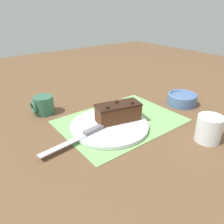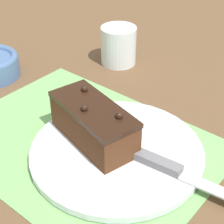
{
  "view_description": "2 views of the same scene",
  "coord_description": "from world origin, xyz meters",
  "px_view_note": "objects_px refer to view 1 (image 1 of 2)",
  "views": [
    {
      "loc": [
        0.49,
        0.58,
        0.42
      ],
      "look_at": [
        0.05,
        0.01,
        0.06
      ],
      "focal_mm": 35.0,
      "sensor_mm": 36.0,
      "label": 1
    },
    {
      "loc": [
        0.36,
        -0.36,
        0.42
      ],
      "look_at": [
        0.03,
        0.04,
        0.06
      ],
      "focal_mm": 60.0,
      "sensor_mm": 36.0,
      "label": 2
    }
  ],
  "objects_px": {
    "chocolate_cake": "(118,112)",
    "drinking_glass": "(209,129)",
    "cake_plate": "(109,125)",
    "serving_knife": "(84,135)",
    "coffee_mug": "(43,105)",
    "small_bowl": "(182,98)"
  },
  "relations": [
    {
      "from": "chocolate_cake",
      "to": "drinking_glass",
      "type": "relative_size",
      "value": 2.01
    },
    {
      "from": "cake_plate",
      "to": "serving_knife",
      "type": "height_order",
      "value": "serving_knife"
    },
    {
      "from": "serving_knife",
      "to": "cake_plate",
      "type": "bearing_deg",
      "value": -89.7
    },
    {
      "from": "cake_plate",
      "to": "drinking_glass",
      "type": "relative_size",
      "value": 3.22
    },
    {
      "from": "chocolate_cake",
      "to": "coffee_mug",
      "type": "bearing_deg",
      "value": -53.62
    },
    {
      "from": "cake_plate",
      "to": "chocolate_cake",
      "type": "relative_size",
      "value": 1.6
    },
    {
      "from": "drinking_glass",
      "to": "small_bowl",
      "type": "distance_m",
      "value": 0.3
    },
    {
      "from": "drinking_glass",
      "to": "chocolate_cake",
      "type": "bearing_deg",
      "value": -58.73
    },
    {
      "from": "serving_knife",
      "to": "coffee_mug",
      "type": "xyz_separation_m",
      "value": [
        0.03,
        -0.28,
        0.02
      ]
    },
    {
      "from": "cake_plate",
      "to": "coffee_mug",
      "type": "height_order",
      "value": "coffee_mug"
    },
    {
      "from": "cake_plate",
      "to": "drinking_glass",
      "type": "xyz_separation_m",
      "value": [
        -0.21,
        0.27,
        0.03
      ]
    },
    {
      "from": "cake_plate",
      "to": "chocolate_cake",
      "type": "xyz_separation_m",
      "value": [
        -0.05,
        -0.01,
        0.04
      ]
    },
    {
      "from": "drinking_glass",
      "to": "coffee_mug",
      "type": "relative_size",
      "value": 1.0
    },
    {
      "from": "chocolate_cake",
      "to": "coffee_mug",
      "type": "xyz_separation_m",
      "value": [
        0.19,
        -0.26,
        -0.01
      ]
    },
    {
      "from": "coffee_mug",
      "to": "serving_knife",
      "type": "bearing_deg",
      "value": 95.71
    },
    {
      "from": "coffee_mug",
      "to": "cake_plate",
      "type": "bearing_deg",
      "value": 118.71
    },
    {
      "from": "cake_plate",
      "to": "serving_knife",
      "type": "bearing_deg",
      "value": 6.25
    },
    {
      "from": "drinking_glass",
      "to": "small_bowl",
      "type": "xyz_separation_m",
      "value": [
        -0.18,
        -0.24,
        -0.02
      ]
    },
    {
      "from": "cake_plate",
      "to": "drinking_glass",
      "type": "distance_m",
      "value": 0.34
    },
    {
      "from": "cake_plate",
      "to": "coffee_mug",
      "type": "relative_size",
      "value": 3.22
    },
    {
      "from": "chocolate_cake",
      "to": "small_bowl",
      "type": "xyz_separation_m",
      "value": [
        -0.35,
        0.04,
        -0.02
      ]
    },
    {
      "from": "chocolate_cake",
      "to": "serving_knife",
      "type": "xyz_separation_m",
      "value": [
        0.16,
        0.02,
        -0.03
      ]
    }
  ]
}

